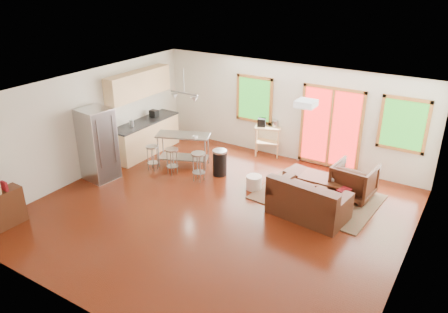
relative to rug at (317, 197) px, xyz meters
The scene contains 29 objects.
floor 2.38m from the rug, 131.94° to the right, with size 7.50×7.00×0.02m, color #3D1206.
ceiling 3.52m from the rug, 131.94° to the right, with size 7.50×7.00×0.02m, color white.
back_wall 2.69m from the rug, 132.35° to the left, with size 7.50×0.02×2.60m, color silver.
left_wall 5.78m from the rug, 161.71° to the right, with size 0.02×7.00×2.60m, color silver.
right_wall 3.08m from the rug, 39.15° to the right, with size 0.02×7.00×2.60m, color silver.
front_wall 5.66m from the rug, 106.75° to the right, with size 7.50×0.02×2.60m, color silver.
window_left 3.43m from the rug, 146.82° to the left, with size 1.10×0.05×1.30m.
french_doors 2.05m from the rug, 102.92° to the left, with size 1.60×0.05×2.10m.
window_right 2.61m from the rug, 52.22° to the left, with size 1.10×0.05×1.30m.
rug is the anchor object (origin of this frame).
loveseat 0.95m from the rug, 83.16° to the right, with size 1.69×1.08×0.85m.
coffee_table 0.42m from the rug, 74.90° to the left, with size 1.06×0.64×0.42m.
armchair 0.92m from the rug, 35.12° to the left, with size 0.87×0.81×0.89m, color black.
ottoman 0.74m from the rug, 148.84° to the left, with size 0.57×0.57×0.38m, color black.
pouf 1.49m from the rug, 165.06° to the right, with size 0.37×0.37×0.33m, color beige.
vase 0.61m from the rug, 37.32° to the left, with size 0.25×0.26×0.35m.
book 0.75m from the rug, ahead, with size 0.23×0.03×0.30m, color maroon.
cabinets 5.16m from the rug, behind, with size 0.64×2.24×2.30m.
refrigerator 5.35m from the rug, 159.18° to the right, with size 0.80×0.77×1.79m.
island 3.69m from the rug, behind, with size 1.47×1.03×0.86m.
cup 3.23m from the rug, behind, with size 0.13×0.10×0.13m, color white.
bar_stool_a 4.25m from the rug, 168.45° to the right, with size 0.34×0.34×0.66m.
bar_stool_b 3.69m from the rug, 167.98° to the right, with size 0.41×0.41×0.68m.
bar_stool_c 2.92m from the rug, 165.43° to the right, with size 0.37×0.37×0.74m.
trash_can 2.55m from the rug, behind, with size 0.46×0.46×0.67m.
kitchen_cart 2.72m from the rug, 143.17° to the left, with size 0.81×0.67×1.06m.
bookshelf 6.70m from the rug, 137.56° to the right, with size 0.36×0.88×1.03m.
ceiling_flush 2.77m from the rug, 89.42° to the right, with size 0.35×0.35×0.12m, color white.
pendant_light 3.97m from the rug, behind, with size 0.80×0.18×0.79m.
Camera 1 is at (4.42, -6.77, 4.87)m, focal length 35.00 mm.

